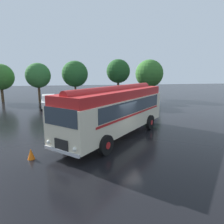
{
  "coord_description": "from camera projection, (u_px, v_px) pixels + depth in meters",
  "views": [
    {
      "loc": [
        -2.9,
        -12.13,
        4.32
      ],
      "look_at": [
        -0.06,
        2.42,
        1.4
      ],
      "focal_mm": 32.0,
      "sensor_mm": 36.0,
      "label": 1
    }
  ],
  "objects": [
    {
      "name": "tree_far_left",
      "position": [
        0.0,
        77.0,
        29.52
      ],
      "size": [
        3.85,
        3.85,
        5.65
      ],
      "color": "#4C3823",
      "rests_on": "ground"
    },
    {
      "name": "ground_plane",
      "position": [
        120.0,
        140.0,
        13.07
      ],
      "size": [
        120.0,
        120.0,
        0.0
      ],
      "primitive_type": "plane",
      "color": "black"
    },
    {
      "name": "tree_left_of_centre",
      "position": [
        38.0,
        75.0,
        29.38
      ],
      "size": [
        3.64,
        3.64,
        5.76
      ],
      "color": "#4C3823",
      "rests_on": "ground"
    },
    {
      "name": "tree_centre",
      "position": [
        75.0,
        74.0,
        30.45
      ],
      "size": [
        3.95,
        3.95,
        6.13
      ],
      "color": "#4C3823",
      "rests_on": "ground"
    },
    {
      "name": "tree_far_right",
      "position": [
        149.0,
        73.0,
        33.08
      ],
      "size": [
        4.58,
        4.58,
        6.48
      ],
      "color": "#4C3823",
      "rests_on": "ground"
    },
    {
      "name": "car_mid_left",
      "position": [
        74.0,
        101.0,
        24.98
      ],
      "size": [
        2.34,
        4.38,
        1.66
      ],
      "color": "navy",
      "rests_on": "ground"
    },
    {
      "name": "car_near_left",
      "position": [
        49.0,
        102.0,
        24.54
      ],
      "size": [
        2.35,
        4.38,
        1.66
      ],
      "color": "silver",
      "rests_on": "ground"
    },
    {
      "name": "box_van",
      "position": [
        140.0,
        96.0,
        26.35
      ],
      "size": [
        2.67,
        5.9,
        2.5
      ],
      "color": "navy",
      "rests_on": "ground"
    },
    {
      "name": "vintage_bus",
      "position": [
        116.0,
        109.0,
        13.57
      ],
      "size": [
        8.78,
        8.93,
        3.49
      ],
      "color": "beige",
      "rests_on": "ground"
    },
    {
      "name": "car_far_right",
      "position": [
        115.0,
        100.0,
        26.32
      ],
      "size": [
        2.34,
        4.38,
        1.66
      ],
      "color": "#144C28",
      "rests_on": "ground"
    },
    {
      "name": "car_mid_right",
      "position": [
        94.0,
        101.0,
        24.96
      ],
      "size": [
        2.11,
        4.27,
        1.66
      ],
      "color": "navy",
      "rests_on": "ground"
    },
    {
      "name": "tree_right_of_centre",
      "position": [
        118.0,
        71.0,
        31.8
      ],
      "size": [
        3.75,
        3.75,
        6.45
      ],
      "color": "#4C3823",
      "rests_on": "ground"
    },
    {
      "name": "traffic_cone",
      "position": [
        31.0,
        154.0,
        10.11
      ],
      "size": [
        0.36,
        0.36,
        0.55
      ],
      "primitive_type": "cone",
      "color": "orange",
      "rests_on": "ground"
    }
  ]
}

